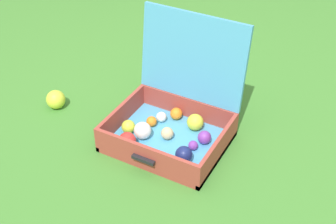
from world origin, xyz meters
The scene contains 3 objects.
ground_plane centered at (0.00, 0.00, 0.00)m, with size 16.00×16.00×0.00m, color #3D7A2D.
open_suitcase centered at (0.03, 0.00, 0.12)m, with size 0.53×0.52×0.56m.
stray_ball_on_grass centered at (-0.61, -0.08, 0.05)m, with size 0.10×0.10×0.10m, color #CCDB38.
Camera 1 is at (0.84, -1.54, 1.45)m, focal length 49.75 mm.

